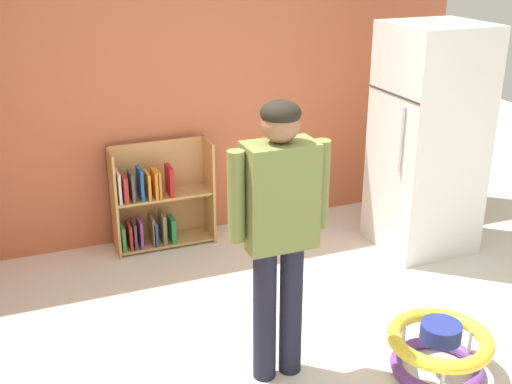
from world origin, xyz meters
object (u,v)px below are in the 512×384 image
refrigerator (428,140)px  standing_person (279,220)px  baby_walker (439,348)px  bookshelf (156,202)px

refrigerator → standing_person: bearing=-147.2°
refrigerator → baby_walker: size_ratio=2.95×
refrigerator → standing_person: size_ratio=1.10×
refrigerator → baby_walker: bearing=-121.3°
bookshelf → standing_person: bearing=-83.1°
bookshelf → refrigerator: bearing=-21.3°
standing_person → baby_walker: 1.23m
bookshelf → baby_walker: 2.52m
bookshelf → standing_person: size_ratio=0.53×
refrigerator → bookshelf: bearing=158.7°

